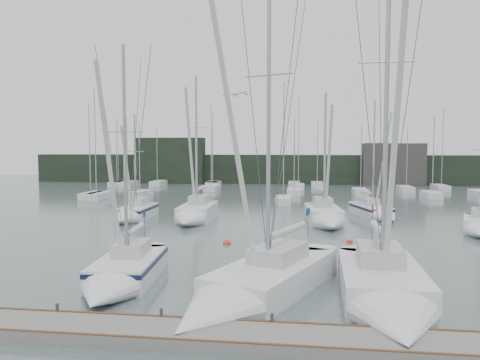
% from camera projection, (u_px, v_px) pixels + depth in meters
% --- Properties ---
extents(ground, '(160.00, 160.00, 0.00)m').
position_uv_depth(ground, '(233.00, 294.00, 20.65)').
color(ground, '#485857').
rests_on(ground, ground).
extents(dock, '(24.00, 2.00, 0.40)m').
position_uv_depth(dock, '(211.00, 335.00, 15.69)').
color(dock, '#60605C').
rests_on(dock, ground).
extents(far_treeline, '(90.00, 4.00, 5.00)m').
position_uv_depth(far_treeline, '(285.00, 169.00, 81.77)').
color(far_treeline, black).
rests_on(far_treeline, ground).
extents(far_building_left, '(12.00, 3.00, 8.00)m').
position_uv_depth(far_building_left, '(170.00, 161.00, 82.30)').
color(far_building_left, black).
rests_on(far_building_left, ground).
extents(far_building_right, '(10.00, 3.00, 7.00)m').
position_uv_depth(far_building_right, '(393.00, 164.00, 77.36)').
color(far_building_right, '#3A3836').
rests_on(far_building_right, ground).
extents(mast_forest, '(58.42, 26.85, 13.81)m').
position_uv_depth(mast_forest, '(271.00, 189.00, 66.87)').
color(mast_forest, white).
rests_on(mast_forest, ground).
extents(sailboat_near_left, '(3.37, 8.74, 12.21)m').
position_uv_depth(sailboat_near_left, '(120.00, 277.00, 21.52)').
color(sailboat_near_left, white).
rests_on(sailboat_near_left, ground).
extents(sailboat_near_center, '(7.33, 11.66, 16.39)m').
position_uv_depth(sailboat_near_center, '(247.00, 291.00, 19.27)').
color(sailboat_near_center, white).
rests_on(sailboat_near_center, ground).
extents(sailboat_near_right, '(3.70, 10.45, 16.93)m').
position_uv_depth(sailboat_near_right, '(388.00, 297.00, 18.28)').
color(sailboat_near_right, white).
rests_on(sailboat_near_right, ground).
extents(sailboat_mid_a, '(2.37, 7.28, 10.09)m').
position_uv_depth(sailboat_mid_a, '(132.00, 214.00, 41.14)').
color(sailboat_mid_a, white).
rests_on(sailboat_mid_a, ground).
extents(sailboat_mid_b, '(2.89, 8.80, 13.55)m').
position_uv_depth(sailboat_mid_b, '(194.00, 215.00, 40.29)').
color(sailboat_mid_b, white).
rests_on(sailboat_mid_b, ground).
extents(sailboat_mid_c, '(3.40, 8.40, 11.80)m').
position_uv_depth(sailboat_mid_c, '(326.00, 218.00, 38.58)').
color(sailboat_mid_c, white).
rests_on(sailboat_mid_c, ground).
extents(sailboat_mid_d, '(4.17, 7.61, 11.41)m').
position_uv_depth(sailboat_mid_d, '(377.00, 213.00, 42.23)').
color(sailboat_mid_d, white).
rests_on(sailboat_mid_d, ground).
extents(sailboat_mid_e, '(4.21, 6.84, 10.43)m').
position_uv_depth(sailboat_mid_e, '(480.00, 227.00, 34.68)').
color(sailboat_mid_e, white).
rests_on(sailboat_mid_e, ground).
extents(buoy_a, '(0.58, 0.58, 0.58)m').
position_uv_depth(buoy_a, '(227.00, 244.00, 31.28)').
color(buoy_a, red).
rests_on(buoy_a, ground).
extents(buoy_b, '(0.47, 0.47, 0.47)m').
position_uv_depth(buoy_b, '(350.00, 242.00, 31.75)').
color(buoy_b, red).
rests_on(buoy_b, ground).
extents(buoy_c, '(0.58, 0.58, 0.58)m').
position_uv_depth(buoy_c, '(139.00, 241.00, 32.22)').
color(buoy_c, red).
rests_on(buoy_c, ground).
extents(seagull, '(1.08, 0.51, 0.21)m').
position_uv_depth(seagull, '(235.00, 94.00, 20.16)').
color(seagull, white).
rests_on(seagull, ground).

